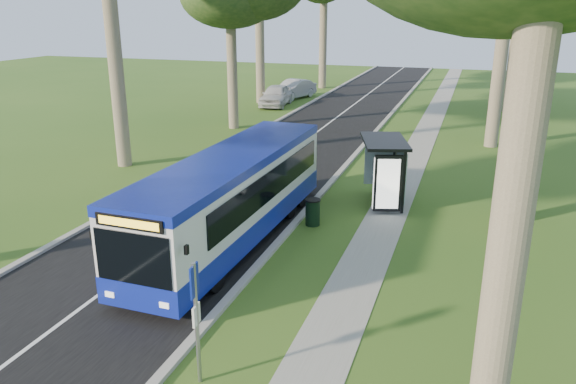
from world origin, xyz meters
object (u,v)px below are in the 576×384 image
bus_stop_sign (196,310)px  car_white (276,95)px  bus (233,197)px  bus_shelter (386,162)px  litter_bin (313,212)px  car_silver (294,89)px

bus_stop_sign → car_white: 34.55m
bus → car_white: bearing=108.2°
bus → bus_shelter: 6.55m
bus_stop_sign → car_white: bus_stop_sign is taller
litter_bin → car_silver: 29.28m
litter_bin → bus_shelter: bearing=53.3°
bus → bus_stop_sign: (2.37, -7.16, 0.16)m
bus → litter_bin: bearing=47.0°
bus_stop_sign → litter_bin: bearing=85.9°
bus → bus_shelter: (4.23, 4.99, 0.28)m
bus → car_silver: bearing=105.7°
car_silver → bus: bearing=-59.3°
bus_stop_sign → bus_shelter: (1.86, 12.15, 0.13)m
bus_stop_sign → car_silver: bus_stop_sign is taller
car_white → litter_bin: bearing=-73.8°
bus → litter_bin: 3.22m
car_white → bus_shelter: bearing=-66.5°
bus → car_white: bus is taller
bus_stop_sign → car_white: size_ratio=0.57×
bus_stop_sign → car_silver: bearing=99.5°
litter_bin → car_white: bearing=112.7°
car_silver → car_white: bearing=-76.5°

